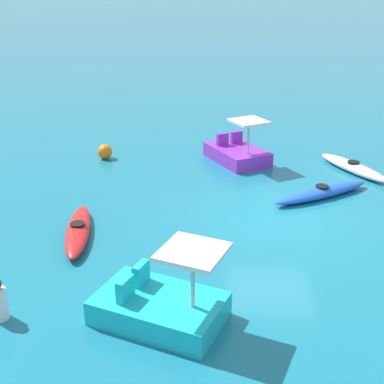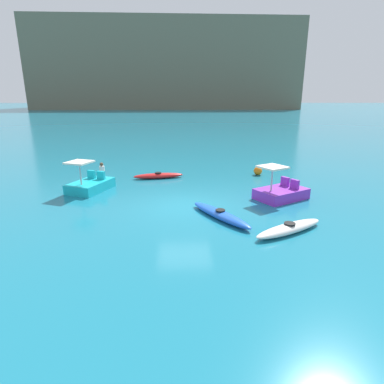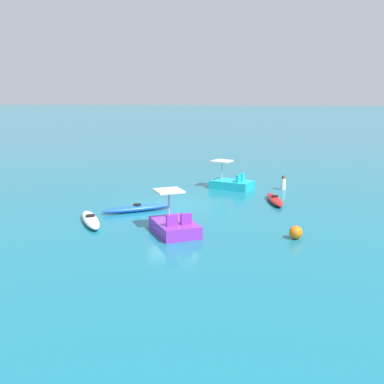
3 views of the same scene
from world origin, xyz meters
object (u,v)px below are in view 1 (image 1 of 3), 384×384
Objects in this scene: kayak_red at (78,230)px; kayak_blue at (322,192)px; pedal_boat_purple at (237,152)px; pedal_boat_cyan at (160,305)px; buoy_orange at (105,152)px; kayak_white at (353,167)px.

kayak_blue is at bearing -66.04° from kayak_red.
pedal_boat_purple reaches higher than kayak_blue.
kayak_blue is at bearing -33.38° from pedal_boat_cyan.
kayak_red is at bearing 113.96° from kayak_blue.
kayak_blue is at bearing -113.98° from buoy_orange.
kayak_blue and kayak_red have the same top height.
kayak_white and kayak_red have the same top height.
kayak_white is 5.73× the size of buoy_orange.
pedal_boat_cyan is at bearing -161.86° from buoy_orange.
kayak_blue is at bearing -142.57° from pedal_boat_purple.
buoy_orange is (0.03, 4.85, -0.07)m from pedal_boat_purple.
kayak_blue is 8.01m from buoy_orange.
buoy_orange reaches higher than kayak_white.
buoy_orange is (3.26, 7.32, 0.10)m from kayak_blue.
pedal_boat_purple is (6.19, -4.21, 0.17)m from kayak_red.
kayak_blue is 4.06m from pedal_boat_purple.
kayak_white is 1.10× the size of pedal_boat_cyan.
buoy_orange is at bearing 84.00° from kayak_white.
pedal_boat_cyan and pedal_boat_purple have the same top height.
kayak_white is 9.72m from kayak_red.
buoy_orange is at bearing 5.93° from kayak_red.
pedal_boat_purple is (3.22, 2.47, 0.17)m from kayak_blue.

